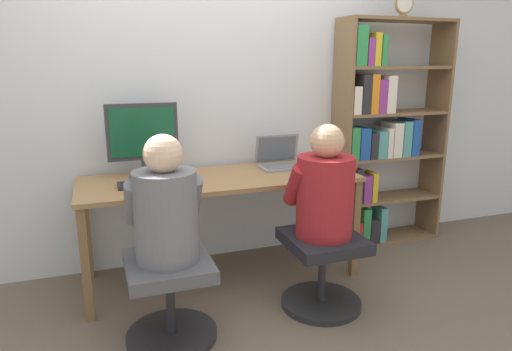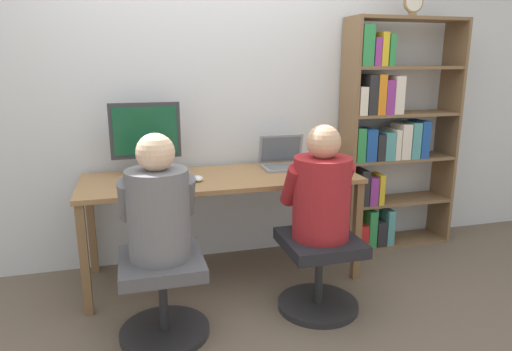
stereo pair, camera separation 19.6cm
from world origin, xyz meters
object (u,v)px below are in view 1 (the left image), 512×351
object	(u,v)px
laptop	(281,161)
person_at_laptop	(325,189)
desktop_monitor	(143,139)
desk_clock	(404,4)
office_chair_left	(170,293)
office_chair_right	(322,265)
bookshelf	(378,137)
keyboard	(152,183)
person_at_monitor	(166,208)

from	to	relation	value
laptop	person_at_laptop	distance (m)	0.72
desktop_monitor	desk_clock	xyz separation A→B (m)	(1.94, -0.04, 0.91)
office_chair_left	person_at_laptop	distance (m)	1.05
office_chair_right	person_at_laptop	xyz separation A→B (m)	(-0.00, 0.00, 0.48)
desktop_monitor	office_chair_left	distance (m)	1.07
desktop_monitor	office_chair_right	distance (m)	1.41
laptop	bookshelf	bearing A→B (deg)	4.25
keyboard	bookshelf	world-z (taller)	bookshelf
laptop	office_chair_left	xyz separation A→B (m)	(-0.95, -0.76, -0.50)
office_chair_left	person_at_laptop	size ratio (longest dim) A/B	0.74
desktop_monitor	laptop	size ratio (longest dim) A/B	1.47
laptop	person_at_monitor	distance (m)	1.22
person_at_monitor	bookshelf	distance (m)	2.00
keyboard	person_at_laptop	world-z (taller)	person_at_laptop
bookshelf	desk_clock	distance (m)	1.01
keyboard	desk_clock	world-z (taller)	desk_clock
desktop_monitor	laptop	xyz separation A→B (m)	(0.97, -0.04, -0.21)
laptop	keyboard	xyz separation A→B (m)	(-0.95, -0.19, -0.04)
desktop_monitor	bookshelf	bearing A→B (deg)	0.71
office_chair_left	person_at_monitor	size ratio (longest dim) A/B	0.74
person_at_monitor	person_at_laptop	size ratio (longest dim) A/B	0.99
desk_clock	office_chair_right	bearing A→B (deg)	-143.61
desktop_monitor	keyboard	xyz separation A→B (m)	(0.02, -0.23, -0.24)
person_at_laptop	person_at_monitor	bearing A→B (deg)	-177.67
keyboard	office_chair_right	distance (m)	1.17
office_chair_right	desk_clock	distance (m)	2.03
laptop	person_at_monitor	xyz separation A→B (m)	(-0.95, -0.76, -0.02)
keyboard	office_chair_left	size ratio (longest dim) A/B	0.84
desktop_monitor	desk_clock	size ratio (longest dim) A/B	2.80
person_at_monitor	desk_clock	bearing A→B (deg)	21.65
keyboard	person_at_monitor	size ratio (longest dim) A/B	0.63
person_at_laptop	laptop	bearing A→B (deg)	88.29
desktop_monitor	office_chair_right	bearing A→B (deg)	-38.99
desk_clock	office_chair_left	bearing A→B (deg)	-158.23
keyboard	person_at_monitor	xyz separation A→B (m)	(-0.00, -0.57, 0.01)
laptop	office_chair_right	world-z (taller)	laptop
office_chair_left	person_at_monitor	world-z (taller)	person_at_monitor
laptop	office_chair_left	size ratio (longest dim) A/B	0.68
laptop	person_at_monitor	world-z (taller)	person_at_monitor
office_chair_left	person_at_laptop	xyz separation A→B (m)	(0.93, 0.04, 0.48)
keyboard	desk_clock	size ratio (longest dim) A/B	2.38
laptop	office_chair_left	bearing A→B (deg)	-141.26
person_at_monitor	desk_clock	world-z (taller)	desk_clock
laptop	person_at_laptop	world-z (taller)	person_at_laptop
desktop_monitor	person_at_laptop	world-z (taller)	desktop_monitor
bookshelf	desk_clock	world-z (taller)	desk_clock
bookshelf	keyboard	bearing A→B (deg)	-171.91
office_chair_left	desk_clock	bearing A→B (deg)	21.77
office_chair_left	bookshelf	xyz separation A→B (m)	(1.81, 0.83, 0.62)
desktop_monitor	office_chair_left	size ratio (longest dim) A/B	0.99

